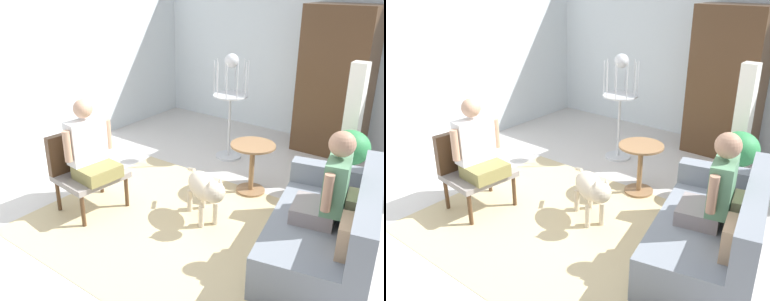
% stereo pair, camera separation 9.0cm
% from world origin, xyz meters
% --- Properties ---
extents(ground_plane, '(7.49, 7.49, 0.00)m').
position_xyz_m(ground_plane, '(0.00, 0.00, 0.00)').
color(ground_plane, beige).
extents(back_wall, '(6.40, 0.12, 2.60)m').
position_xyz_m(back_wall, '(0.00, 3.18, 1.30)').
color(back_wall, silver).
rests_on(back_wall, ground).
extents(left_wall, '(0.12, 6.85, 2.60)m').
position_xyz_m(left_wall, '(-2.96, 0.30, 1.30)').
color(left_wall, silver).
rests_on(left_wall, ground).
extents(area_rug, '(3.07, 2.38, 0.01)m').
position_xyz_m(area_rug, '(-0.11, -0.16, 0.00)').
color(area_rug, '#C6B284').
rests_on(area_rug, ground).
extents(couch, '(1.19, 1.75, 0.82)m').
position_xyz_m(couch, '(1.20, 0.27, 0.29)').
color(couch, slate).
rests_on(couch, ground).
extents(armchair, '(0.64, 0.72, 0.86)m').
position_xyz_m(armchair, '(-1.29, -0.41, 0.50)').
color(armchair, '#4C331E').
rests_on(armchair, ground).
extents(person_on_couch, '(0.50, 0.55, 0.84)m').
position_xyz_m(person_on_couch, '(1.17, 0.23, 0.74)').
color(person_on_couch, gray).
extents(person_on_armchair, '(0.47, 0.57, 0.83)m').
position_xyz_m(person_on_armchair, '(-1.15, -0.42, 0.74)').
color(person_on_armchair, olive).
extents(round_end_table, '(0.52, 0.52, 0.61)m').
position_xyz_m(round_end_table, '(0.01, 0.98, 0.38)').
color(round_end_table, olive).
rests_on(round_end_table, ground).
extents(dog, '(0.73, 0.51, 0.60)m').
position_xyz_m(dog, '(-0.05, 0.12, 0.38)').
color(dog, beige).
rests_on(dog, ground).
extents(bird_cage_stand, '(0.47, 0.47, 1.46)m').
position_xyz_m(bird_cage_stand, '(-0.76, 1.69, 0.86)').
color(bird_cage_stand, silver).
rests_on(bird_cage_stand, ground).
extents(potted_plant, '(0.44, 0.44, 0.81)m').
position_xyz_m(potted_plant, '(0.94, 1.54, 0.53)').
color(potted_plant, '#4C5156').
rests_on(potted_plant, ground).
extents(column_lamp, '(0.20, 0.20, 1.49)m').
position_xyz_m(column_lamp, '(0.80, 1.98, 0.74)').
color(column_lamp, '#4C4742').
rests_on(column_lamp, ground).
extents(armoire_cabinet, '(0.94, 0.56, 2.06)m').
position_xyz_m(armoire_cabinet, '(0.27, 2.77, 1.03)').
color(armoire_cabinet, '#4C331E').
rests_on(armoire_cabinet, ground).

